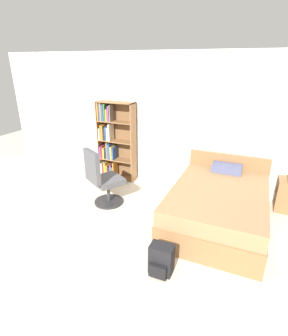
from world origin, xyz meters
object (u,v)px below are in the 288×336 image
at_px(office_chair, 103,180).
at_px(backpack_black, 161,260).
at_px(bed, 218,205).
at_px(bookshelf, 113,142).

distance_m(office_chair, backpack_black, 1.92).
bearing_deg(backpack_black, bed, 72.01).
bearing_deg(bookshelf, office_chair, -68.72).
bearing_deg(office_chair, bookshelf, 111.28).
distance_m(bed, office_chair, 1.99).
bearing_deg(office_chair, bed, 7.06).
bearing_deg(bookshelf, backpack_black, -49.56).
distance_m(bed, backpack_black, 1.46).
xyz_separation_m(bed, backpack_black, (-0.45, -1.39, -0.13)).
distance_m(bookshelf, bed, 2.64).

